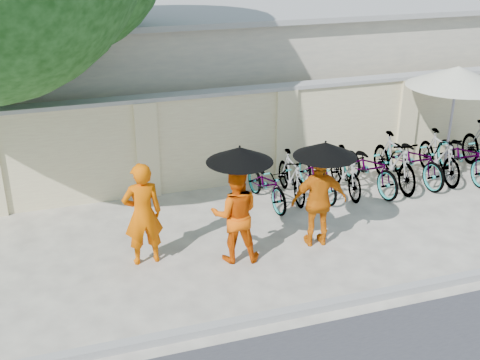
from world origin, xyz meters
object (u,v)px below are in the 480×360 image
object	(u,v)px
monk_center	(235,214)
patio_umbrella	(457,78)
monk_right	(319,201)
monk_left	(143,214)

from	to	relation	value
monk_center	patio_umbrella	world-z (taller)	patio_umbrella
monk_right	patio_umbrella	xyz separation A→B (m)	(3.95, 1.88, 1.42)
monk_left	monk_center	bearing A→B (deg)	162.92
monk_right	patio_umbrella	bearing A→B (deg)	-146.45
monk_left	monk_right	world-z (taller)	monk_left
monk_center	patio_umbrella	distance (m)	5.97
monk_center	monk_right	size ratio (longest dim) A/B	1.00
monk_center	monk_right	distance (m)	1.52
monk_left	monk_right	size ratio (longest dim) A/B	1.06
monk_left	monk_center	distance (m)	1.50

